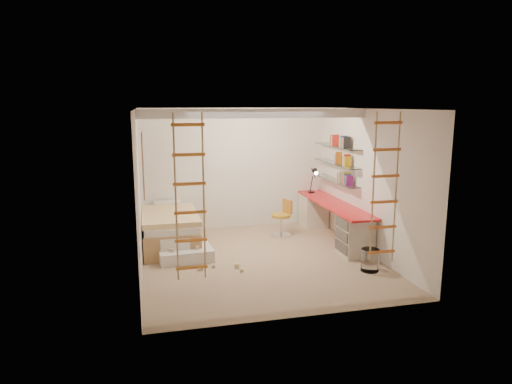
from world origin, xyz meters
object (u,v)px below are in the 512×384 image
object	(u,v)px
swivel_chair	(282,223)
play_platform	(182,250)
desk	(333,220)
bed	(170,228)

from	to	relation	value
swivel_chair	play_platform	world-z (taller)	swivel_chair
desk	swivel_chair	world-z (taller)	swivel_chair
swivel_chair	play_platform	xyz separation A→B (m)	(-2.10, -0.92, -0.12)
desk	swivel_chair	size ratio (longest dim) A/B	3.72
bed	swivel_chair	xyz separation A→B (m)	(2.27, 0.08, -0.05)
swivel_chair	play_platform	size ratio (longest dim) A/B	0.78
bed	play_platform	distance (m)	0.88
swivel_chair	desk	bearing A→B (deg)	-25.37
play_platform	swivel_chair	bearing A→B (deg)	23.69
bed	desk	bearing A→B (deg)	-6.49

